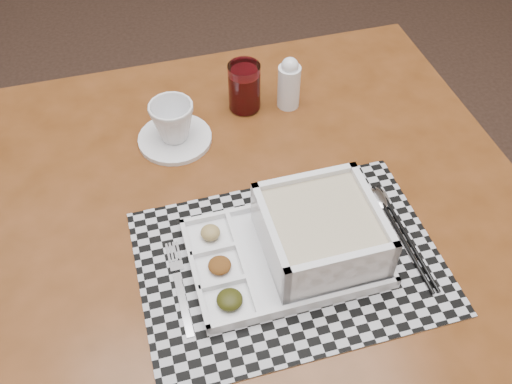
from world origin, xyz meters
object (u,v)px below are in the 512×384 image
serving_tray (311,238)px  creamer_bottle (289,83)px  dining_table (267,231)px  juice_glass (244,89)px  cup (173,121)px

serving_tray → creamer_bottle: size_ratio=2.84×
dining_table → juice_glass: bearing=88.9°
dining_table → juice_glass: 0.31m
creamer_bottle → juice_glass: bearing=175.1°
dining_table → creamer_bottle: creamer_bottle is taller
dining_table → creamer_bottle: size_ratio=9.03×
cup → creamer_bottle: creamer_bottle is taller
dining_table → cup: size_ratio=12.11×
dining_table → serving_tray: size_ratio=3.18×
cup → dining_table: bearing=-37.3°
juice_glass → creamer_bottle: (0.09, -0.01, 0.01)m
dining_table → creamer_bottle: 0.32m
creamer_bottle → serving_tray: bearing=-97.1°
juice_glass → creamer_bottle: bearing=-4.9°
cup → creamer_bottle: 0.26m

